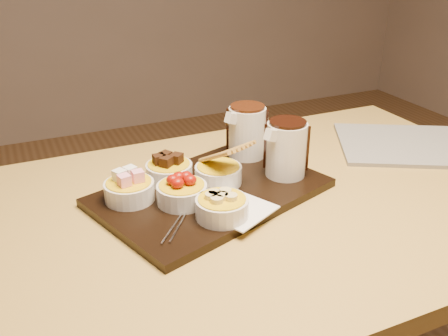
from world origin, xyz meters
name	(u,v)px	position (x,y,z in m)	size (l,w,h in m)	color
dining_table	(268,238)	(0.00, 0.00, 0.65)	(1.20, 0.80, 0.75)	#B39142
serving_board	(211,192)	(-0.11, 0.06, 0.76)	(0.46, 0.30, 0.02)	black
napkin	(237,209)	(-0.10, -0.04, 0.77)	(0.12, 0.12, 0.00)	white
bowl_marshmallows	(129,191)	(-0.27, 0.08, 0.79)	(0.10, 0.10, 0.04)	silver
bowl_cake	(169,172)	(-0.17, 0.13, 0.79)	(0.10, 0.10, 0.04)	silver
bowl_strawberries	(182,194)	(-0.18, 0.03, 0.79)	(0.10, 0.10, 0.04)	silver
bowl_biscotti	(218,175)	(-0.08, 0.08, 0.79)	(0.10, 0.10, 0.04)	silver
bowl_bananas	(222,208)	(-0.13, -0.06, 0.79)	(0.10, 0.10, 0.04)	silver
pitcher_dark_chocolate	(286,150)	(0.07, 0.05, 0.83)	(0.09, 0.09, 0.12)	silver
pitcher_milk_chocolate	(247,132)	(0.04, 0.18, 0.83)	(0.09, 0.09, 0.12)	silver
fondue_skewers	(186,207)	(-0.18, 0.00, 0.77)	(0.26, 0.03, 0.01)	silver
newspaper	(405,145)	(0.45, 0.10, 0.76)	(0.33, 0.27, 0.01)	beige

